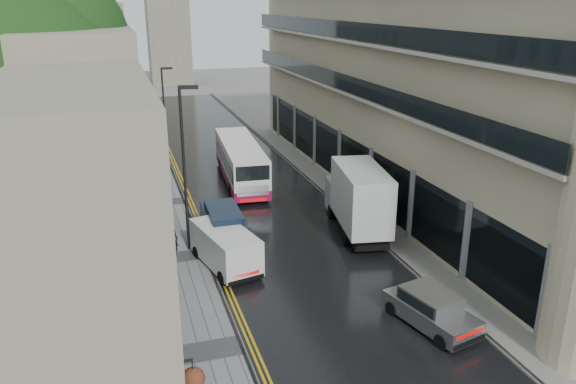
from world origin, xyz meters
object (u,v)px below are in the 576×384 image
silver_hatchback (443,331)px  lamp_post_near (184,171)px  lamp_post_far (165,118)px  white_van (222,264)px  tree_far (50,97)px  tree_near (15,128)px  pedestrian (172,240)px  cream_bus (231,175)px  navy_van (212,241)px  white_lorry (346,210)px

silver_hatchback → lamp_post_near: size_ratio=0.47×
lamp_post_near → lamp_post_far: bearing=99.6°
white_van → tree_far: bearing=101.9°
tree_near → pedestrian: size_ratio=7.87×
cream_bus → navy_van: 9.90m
pedestrian → tree_near: bearing=0.0°
tree_near → lamp_post_near: 7.73m
tree_near → lamp_post_far: bearing=63.8°
tree_near → white_van: (8.20, -4.11, -5.92)m
white_van → lamp_post_near: size_ratio=0.53×
silver_hatchback → lamp_post_near: 14.22m
navy_van → lamp_post_near: lamp_post_near is taller
tree_far → silver_hatchback: tree_far is taller
silver_hatchback → pedestrian: size_ratio=2.24×
white_van → pedestrian: white_van is taller
cream_bus → pedestrian: 9.66m
cream_bus → white_van: size_ratio=2.34×
pedestrian → tree_far: bearing=-60.3°
navy_van → lamp_post_near: (-0.95, 1.71, 3.10)m
white_lorry → lamp_post_near: 8.48m
white_van → pedestrian: (-1.85, 3.47, -0.02)m
navy_van → pedestrian: 2.14m
silver_hatchback → navy_van: bearing=111.6°
pedestrian → lamp_post_far: size_ratio=0.24×
tree_far → navy_van: 17.44m
navy_van → tree_far: bearing=119.4°
navy_van → pedestrian: bearing=151.4°
tree_far → lamp_post_near: (6.95, -12.99, -1.95)m
tree_near → silver_hatchback: 19.82m
tree_far → white_van: bearing=-65.2°
white_lorry → white_van: size_ratio=1.66×
white_van → cream_bus: bearing=63.5°
white_lorry → lamp_post_near: (-7.97, 1.71, 2.33)m
tree_near → lamp_post_near: tree_near is taller
tree_near → navy_van: (8.20, -1.70, -5.77)m
white_lorry → white_van: 7.48m
lamp_post_near → pedestrian: bearing=-132.8°
lamp_post_near → tree_near: bearing=-168.4°
silver_hatchback → navy_van: (-6.79, 9.69, 0.42)m
tree_far → lamp_post_near: size_ratio=1.50×
tree_far → lamp_post_far: 8.37m
tree_far → pedestrian: bearing=-66.1°
white_lorry → lamp_post_near: size_ratio=0.88×
lamp_post_far → white_lorry: bearing=-69.9°
cream_bus → navy_van: size_ratio=2.29×
white_van → white_lorry: bearing=6.1°
white_van → navy_van: navy_van is taller
lamp_post_near → lamp_post_far: 15.84m
cream_bus → silver_hatchback: bearing=-74.3°
cream_bus → white_lorry: 10.34m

